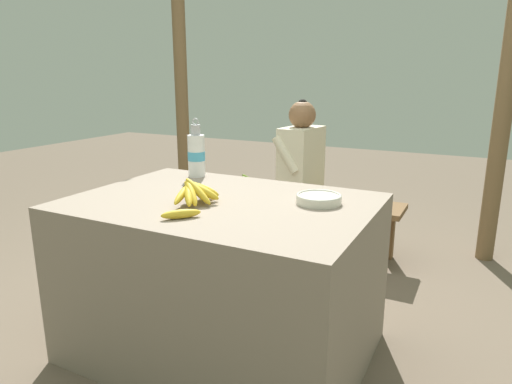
# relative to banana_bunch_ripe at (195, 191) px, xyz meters

# --- Properties ---
(ground_plane) EXTENTS (12.00, 12.00, 0.00)m
(ground_plane) POSITION_rel_banana_bunch_ripe_xyz_m (0.07, 0.09, -0.76)
(ground_plane) COLOR brown
(market_counter) EXTENTS (1.25, 0.89, 0.70)m
(market_counter) POSITION_rel_banana_bunch_ripe_xyz_m (0.07, 0.09, -0.40)
(market_counter) COLOR gray
(market_counter) RESTS_ON ground_plane
(banana_bunch_ripe) EXTENTS (0.17, 0.26, 0.11)m
(banana_bunch_ripe) POSITION_rel_banana_bunch_ripe_xyz_m (0.00, 0.00, 0.00)
(banana_bunch_ripe) COLOR #4C381E
(banana_bunch_ripe) RESTS_ON market_counter
(serving_bowl) EXTENTS (0.19, 0.19, 0.04)m
(serving_bowl) POSITION_rel_banana_bunch_ripe_xyz_m (0.45, 0.23, -0.03)
(serving_bowl) COLOR silver
(serving_bowl) RESTS_ON market_counter
(water_bottle) EXTENTS (0.09, 0.09, 0.30)m
(water_bottle) POSITION_rel_banana_bunch_ripe_xyz_m (-0.28, 0.43, 0.06)
(water_bottle) COLOR white
(water_bottle) RESTS_ON market_counter
(loose_banana_front) EXTENTS (0.13, 0.13, 0.03)m
(loose_banana_front) POSITION_rel_banana_bunch_ripe_xyz_m (0.07, -0.19, -0.04)
(loose_banana_front) COLOR gold
(loose_banana_front) RESTS_ON market_counter
(wooden_bench) EXTENTS (1.50, 0.32, 0.39)m
(wooden_bench) POSITION_rel_banana_bunch_ripe_xyz_m (-0.13, 1.39, -0.43)
(wooden_bench) COLOR brown
(wooden_bench) RESTS_ON ground_plane
(seated_vendor) EXTENTS (0.42, 0.40, 1.06)m
(seated_vendor) POSITION_rel_banana_bunch_ripe_xyz_m (-0.11, 1.36, -0.16)
(seated_vendor) COLOR #564C60
(seated_vendor) RESTS_ON ground_plane
(banana_bunch_green) EXTENTS (0.16, 0.24, 0.12)m
(banana_bunch_green) POSITION_rel_banana_bunch_ripe_xyz_m (-0.51, 1.39, -0.31)
(banana_bunch_green) COLOR #4C381E
(banana_bunch_green) RESTS_ON wooden_bench
(support_post_near) EXTENTS (0.11, 0.11, 2.64)m
(support_post_near) POSITION_rel_banana_bunch_ripe_xyz_m (-1.36, 1.80, 0.57)
(support_post_near) COLOR brown
(support_post_near) RESTS_ON ground_plane
(support_post_far) EXTENTS (0.11, 0.11, 2.64)m
(support_post_far) POSITION_rel_banana_bunch_ripe_xyz_m (1.11, 1.80, 0.57)
(support_post_far) COLOR brown
(support_post_far) RESTS_ON ground_plane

